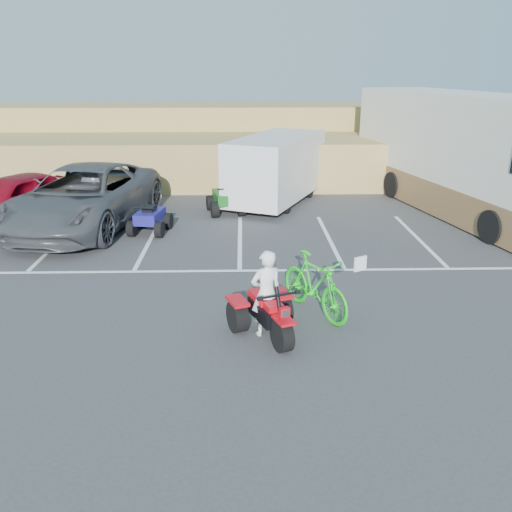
{
  "coord_description": "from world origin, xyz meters",
  "views": [
    {
      "loc": [
        0.1,
        -10.53,
        4.96
      ],
      "look_at": [
        0.38,
        0.69,
        1.0
      ],
      "focal_mm": 38.0,
      "sensor_mm": 36.0,
      "label": 1
    }
  ],
  "objects_px": {
    "green_dirt_bike": "(315,285)",
    "quad_atv_green": "(226,213)",
    "red_car": "(14,199)",
    "rv_motorhome": "(460,161)",
    "rider": "(266,293)",
    "quad_atv_blue": "(151,232)",
    "cargo_trailer": "(276,167)",
    "grey_pickup": "(84,197)",
    "red_trike_atv": "(269,337)"
  },
  "relations": [
    {
      "from": "green_dirt_bike",
      "to": "cargo_trailer",
      "type": "distance_m",
      "value": 9.83
    },
    {
      "from": "rider",
      "to": "quad_atv_green",
      "type": "xyz_separation_m",
      "value": [
        -1.05,
        9.22,
        -0.86
      ]
    },
    {
      "from": "green_dirt_bike",
      "to": "quad_atv_green",
      "type": "bearing_deg",
      "value": 74.56
    },
    {
      "from": "green_dirt_bike",
      "to": "cargo_trailer",
      "type": "height_order",
      "value": "cargo_trailer"
    },
    {
      "from": "green_dirt_bike",
      "to": "quad_atv_blue",
      "type": "xyz_separation_m",
      "value": [
        -4.38,
        6.0,
        -0.65
      ]
    },
    {
      "from": "grey_pickup",
      "to": "rider",
      "type": "bearing_deg",
      "value": -44.35
    },
    {
      "from": "rider",
      "to": "cargo_trailer",
      "type": "xyz_separation_m",
      "value": [
        0.83,
        10.69,
        0.49
      ]
    },
    {
      "from": "red_trike_atv",
      "to": "green_dirt_bike",
      "type": "height_order",
      "value": "green_dirt_bike"
    },
    {
      "from": "rv_motorhome",
      "to": "green_dirt_bike",
      "type": "bearing_deg",
      "value": -138.34
    },
    {
      "from": "rider",
      "to": "green_dirt_bike",
      "type": "height_order",
      "value": "rider"
    },
    {
      "from": "quad_atv_blue",
      "to": "grey_pickup",
      "type": "bearing_deg",
      "value": 170.58
    },
    {
      "from": "green_dirt_bike",
      "to": "cargo_trailer",
      "type": "xyz_separation_m",
      "value": [
        -0.22,
        9.8,
        0.7
      ]
    },
    {
      "from": "green_dirt_bike",
      "to": "rv_motorhome",
      "type": "xyz_separation_m",
      "value": [
        6.28,
        8.74,
        1.09
      ]
    },
    {
      "from": "quad_atv_blue",
      "to": "cargo_trailer",
      "type": "bearing_deg",
      "value": 50.97
    },
    {
      "from": "red_car",
      "to": "cargo_trailer",
      "type": "xyz_separation_m",
      "value": [
        8.77,
        2.65,
        0.53
      ]
    },
    {
      "from": "red_trike_atv",
      "to": "rv_motorhome",
      "type": "height_order",
      "value": "rv_motorhome"
    },
    {
      "from": "grey_pickup",
      "to": "quad_atv_green",
      "type": "bearing_deg",
      "value": 29.57
    },
    {
      "from": "rider",
      "to": "cargo_trailer",
      "type": "relative_size",
      "value": 0.3
    },
    {
      "from": "grey_pickup",
      "to": "cargo_trailer",
      "type": "relative_size",
      "value": 1.22
    },
    {
      "from": "green_dirt_bike",
      "to": "red_car",
      "type": "relative_size",
      "value": 0.45
    },
    {
      "from": "red_trike_atv",
      "to": "rider",
      "type": "relative_size",
      "value": 0.97
    },
    {
      "from": "quad_atv_blue",
      "to": "quad_atv_green",
      "type": "xyz_separation_m",
      "value": [
        2.28,
        2.33,
        0.0
      ]
    },
    {
      "from": "green_dirt_bike",
      "to": "rv_motorhome",
      "type": "relative_size",
      "value": 0.19
    },
    {
      "from": "rv_motorhome",
      "to": "rider",
      "type": "bearing_deg",
      "value": -139.9
    },
    {
      "from": "green_dirt_bike",
      "to": "quad_atv_blue",
      "type": "distance_m",
      "value": 7.46
    },
    {
      "from": "red_trike_atv",
      "to": "quad_atv_green",
      "type": "height_order",
      "value": "red_trike_atv"
    },
    {
      "from": "red_car",
      "to": "quad_atv_blue",
      "type": "xyz_separation_m",
      "value": [
        4.61,
        -1.15,
        -0.83
      ]
    },
    {
      "from": "red_car",
      "to": "rv_motorhome",
      "type": "height_order",
      "value": "rv_motorhome"
    },
    {
      "from": "cargo_trailer",
      "to": "green_dirt_bike",
      "type": "bearing_deg",
      "value": -64.49
    },
    {
      "from": "red_trike_atv",
      "to": "cargo_trailer",
      "type": "xyz_separation_m",
      "value": [
        0.77,
        10.83,
        1.35
      ]
    },
    {
      "from": "rider",
      "to": "grey_pickup",
      "type": "relative_size",
      "value": 0.25
    },
    {
      "from": "quad_atv_blue",
      "to": "quad_atv_green",
      "type": "relative_size",
      "value": 0.93
    },
    {
      "from": "grey_pickup",
      "to": "cargo_trailer",
      "type": "height_order",
      "value": "cargo_trailer"
    },
    {
      "from": "quad_atv_green",
      "to": "rider",
      "type": "bearing_deg",
      "value": -95.29
    },
    {
      "from": "quad_atv_blue",
      "to": "red_car",
      "type": "bearing_deg",
      "value": 174.5
    },
    {
      "from": "rider",
      "to": "cargo_trailer",
      "type": "bearing_deg",
      "value": -115.77
    },
    {
      "from": "green_dirt_bike",
      "to": "grey_pickup",
      "type": "bearing_deg",
      "value": 104.79
    },
    {
      "from": "cargo_trailer",
      "to": "grey_pickup",
      "type": "bearing_deg",
      "value": -129.78
    },
    {
      "from": "cargo_trailer",
      "to": "quad_atv_blue",
      "type": "bearing_deg",
      "value": -113.35
    },
    {
      "from": "rider",
      "to": "quad_atv_blue",
      "type": "xyz_separation_m",
      "value": [
        -3.33,
        6.89,
        -0.86
      ]
    },
    {
      "from": "red_trike_atv",
      "to": "green_dirt_bike",
      "type": "distance_m",
      "value": 1.57
    },
    {
      "from": "rider",
      "to": "rv_motorhome",
      "type": "height_order",
      "value": "rv_motorhome"
    },
    {
      "from": "quad_atv_blue",
      "to": "green_dirt_bike",
      "type": "bearing_deg",
      "value": -45.3
    },
    {
      "from": "green_dirt_bike",
      "to": "grey_pickup",
      "type": "height_order",
      "value": "grey_pickup"
    },
    {
      "from": "red_trike_atv",
      "to": "rider",
      "type": "xyz_separation_m",
      "value": [
        -0.05,
        0.14,
        0.86
      ]
    },
    {
      "from": "grey_pickup",
      "to": "red_car",
      "type": "xyz_separation_m",
      "value": [
        -2.42,
        0.45,
        -0.15
      ]
    },
    {
      "from": "red_trike_atv",
      "to": "quad_atv_green",
      "type": "relative_size",
      "value": 1.06
    },
    {
      "from": "quad_atv_blue",
      "to": "quad_atv_green",
      "type": "distance_m",
      "value": 3.26
    },
    {
      "from": "rider",
      "to": "green_dirt_bike",
      "type": "xyz_separation_m",
      "value": [
        1.05,
        0.89,
        -0.21
      ]
    },
    {
      "from": "rv_motorhome",
      "to": "quad_atv_green",
      "type": "relative_size",
      "value": 7.33
    }
  ]
}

